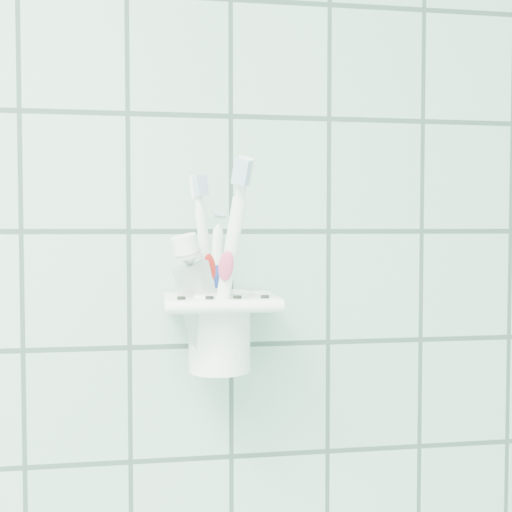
% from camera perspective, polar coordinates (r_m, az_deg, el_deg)
% --- Properties ---
extents(holder_bracket, '(0.12, 0.10, 0.04)m').
position_cam_1_polar(holder_bracket, '(0.68, -3.19, -4.20)').
color(holder_bracket, white).
rests_on(holder_bracket, wall_back).
extents(cup, '(0.07, 0.07, 0.08)m').
position_cam_1_polar(cup, '(0.68, -3.27, -6.39)').
color(cup, white).
rests_on(cup, holder_bracket).
extents(toothbrush_pink, '(0.04, 0.03, 0.20)m').
position_cam_1_polar(toothbrush_pink, '(0.68, -3.40, -1.04)').
color(toothbrush_pink, white).
rests_on(toothbrush_pink, cup).
extents(toothbrush_blue, '(0.02, 0.07, 0.18)m').
position_cam_1_polar(toothbrush_blue, '(0.67, -3.89, -1.72)').
color(toothbrush_blue, white).
rests_on(toothbrush_blue, cup).
extents(toothbrush_orange, '(0.04, 0.07, 0.22)m').
position_cam_1_polar(toothbrush_orange, '(0.66, -3.98, -0.25)').
color(toothbrush_orange, white).
rests_on(toothbrush_orange, cup).
extents(toothpaste_tube, '(0.06, 0.04, 0.15)m').
position_cam_1_polar(toothpaste_tube, '(0.67, -3.79, -2.81)').
color(toothpaste_tube, silver).
rests_on(toothpaste_tube, cup).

